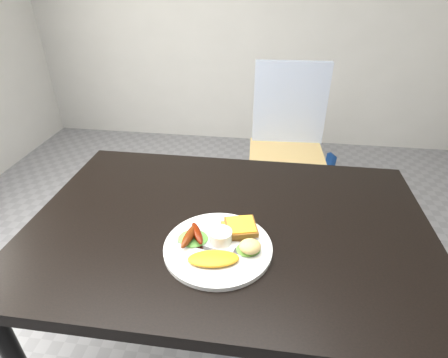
# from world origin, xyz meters

# --- Properties ---
(dining_table) EXTENTS (1.20, 0.80, 0.04)m
(dining_table) POSITION_xyz_m (0.00, 0.00, 0.73)
(dining_table) COLOR black
(dining_table) RESTS_ON ground
(dining_chair) EXTENTS (0.45, 0.45, 0.05)m
(dining_chair) POSITION_xyz_m (0.21, 1.01, 0.45)
(dining_chair) COLOR tan
(dining_chair) RESTS_ON ground
(person) EXTENTS (0.62, 0.46, 1.56)m
(person) POSITION_xyz_m (0.27, 0.74, 0.78)
(person) COLOR navy
(person) RESTS_ON ground
(plate) EXTENTS (0.29, 0.29, 0.01)m
(plate) POSITION_xyz_m (-0.01, -0.13, 0.76)
(plate) COLOR white
(plate) RESTS_ON dining_table
(lettuce_left) EXTENTS (0.09, 0.09, 0.01)m
(lettuce_left) POSITION_xyz_m (-0.09, -0.11, 0.77)
(lettuce_left) COLOR #438824
(lettuce_left) RESTS_ON plate
(lettuce_right) EXTENTS (0.08, 0.08, 0.01)m
(lettuce_right) POSITION_xyz_m (0.07, -0.13, 0.77)
(lettuce_right) COLOR green
(lettuce_right) RESTS_ON plate
(omelette) EXTENTS (0.14, 0.09, 0.02)m
(omelette) POSITION_xyz_m (-0.02, -0.18, 0.77)
(omelette) COLOR orange
(omelette) RESTS_ON plate
(sausage_a) EXTENTS (0.04, 0.10, 0.02)m
(sausage_a) POSITION_xyz_m (-0.09, -0.12, 0.78)
(sausage_a) COLOR #6D2B09
(sausage_a) RESTS_ON lettuce_left
(sausage_b) EXTENTS (0.06, 0.09, 0.02)m
(sausage_b) POSITION_xyz_m (-0.08, -0.10, 0.78)
(sausage_b) COLOR #591A03
(sausage_b) RESTS_ON lettuce_left
(ramekin) EXTENTS (0.06, 0.06, 0.04)m
(ramekin) POSITION_xyz_m (-0.01, -0.11, 0.78)
(ramekin) COLOR white
(ramekin) RESTS_ON plate
(toast_a) EXTENTS (0.07, 0.07, 0.01)m
(toast_a) POSITION_xyz_m (0.02, -0.07, 0.77)
(toast_a) COLOR brown
(toast_a) RESTS_ON plate
(toast_b) EXTENTS (0.10, 0.10, 0.01)m
(toast_b) POSITION_xyz_m (0.04, -0.06, 0.78)
(toast_b) COLOR brown
(toast_b) RESTS_ON toast_a
(potato_salad) EXTENTS (0.07, 0.07, 0.03)m
(potato_salad) POSITION_xyz_m (0.07, -0.14, 0.79)
(potato_salad) COLOR #C5B193
(potato_salad) RESTS_ON lettuce_right
(fork) EXTENTS (0.16, 0.05, 0.00)m
(fork) POSITION_xyz_m (-0.05, -0.14, 0.76)
(fork) COLOR #ADAFB7
(fork) RESTS_ON plate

